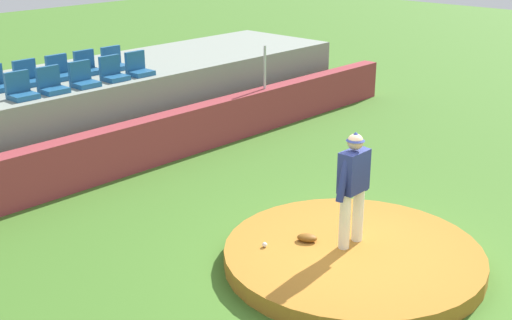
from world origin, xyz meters
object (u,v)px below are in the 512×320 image
(stadium_chair_7, at_px, (60,72))
(stadium_chair_8, at_px, (87,67))
(stadium_chair_0, at_px, (21,90))
(pitcher, at_px, (353,180))
(stadium_chair_6, at_px, (28,77))
(baseball, at_px, (265,245))
(stadium_chair_2, at_px, (83,79))
(stadium_chair_9, at_px, (114,62))
(stadium_chair_3, at_px, (113,73))
(stadium_chair_4, at_px, (138,68))
(stadium_chair_1, at_px, (51,85))
(fielding_glove, at_px, (307,238))

(stadium_chair_7, distance_m, stadium_chair_8, 0.69)
(stadium_chair_8, bearing_deg, stadium_chair_0, 23.85)
(pitcher, relative_size, stadium_chair_6, 3.45)
(baseball, bearing_deg, stadium_chair_2, 81.86)
(stadium_chair_6, xyz_separation_m, stadium_chair_9, (2.10, -0.03, 0.00))
(stadium_chair_3, relative_size, stadium_chair_6, 1.00)
(stadium_chair_9, bearing_deg, stadium_chair_7, -1.21)
(stadium_chair_2, relative_size, stadium_chair_7, 1.00)
(stadium_chair_8, bearing_deg, pitcher, 85.40)
(stadium_chair_4, relative_size, stadium_chair_7, 1.00)
(baseball, xyz_separation_m, stadium_chair_8, (1.54, 6.62, 1.45))
(pitcher, xyz_separation_m, baseball, (-0.94, 0.85, -0.96))
(stadium_chair_2, height_order, stadium_chair_8, same)
(pitcher, distance_m, stadium_chair_1, 6.61)
(fielding_glove, height_order, stadium_chair_2, stadium_chair_2)
(stadium_chair_1, height_order, stadium_chair_7, same)
(stadium_chair_4, height_order, stadium_chair_7, same)
(stadium_chair_8, bearing_deg, stadium_chair_6, 0.66)
(baseball, relative_size, stadium_chair_9, 0.15)
(stadium_chair_7, bearing_deg, stadium_chair_4, 146.30)
(pitcher, relative_size, stadium_chair_0, 3.45)
(pitcher, height_order, stadium_chair_7, stadium_chair_7)
(stadium_chair_1, bearing_deg, stadium_chair_3, -179.18)
(baseball, relative_size, stadium_chair_3, 0.15)
(fielding_glove, bearing_deg, stadium_chair_9, 137.68)
(pitcher, bearing_deg, stadium_chair_7, 89.62)
(stadium_chair_1, relative_size, stadium_chair_3, 1.00)
(stadium_chair_6, bearing_deg, stadium_chair_7, -179.77)
(stadium_chair_6, bearing_deg, pitcher, 96.27)
(fielding_glove, xyz_separation_m, stadium_chair_2, (0.24, 6.01, 1.43))
(baseball, height_order, stadium_chair_9, stadium_chair_9)
(stadium_chair_3, bearing_deg, stadium_chair_4, 179.36)
(baseball, distance_m, stadium_chair_0, 5.91)
(stadium_chair_0, height_order, stadium_chair_3, same)
(pitcher, relative_size, fielding_glove, 5.75)
(stadium_chair_2, xyz_separation_m, stadium_chair_4, (1.40, 0.03, 0.00))
(fielding_glove, xyz_separation_m, stadium_chair_9, (1.65, 6.91, 1.43))
(pitcher, distance_m, fielding_glove, 1.14)
(stadium_chair_2, relative_size, stadium_chair_3, 1.00)
(stadium_chair_6, relative_size, stadium_chair_7, 1.00)
(stadium_chair_6, bearing_deg, stadium_chair_1, 89.06)
(pitcher, xyz_separation_m, stadium_chair_0, (-1.48, 6.56, 0.49))
(stadium_chair_4, bearing_deg, stadium_chair_8, -53.78)
(fielding_glove, xyz_separation_m, stadium_chair_4, (1.64, 6.04, 1.43))
(stadium_chair_4, bearing_deg, stadium_chair_2, 1.05)
(fielding_glove, distance_m, stadium_chair_3, 6.29)
(pitcher, relative_size, stadium_chair_1, 3.45)
(stadium_chair_8, height_order, stadium_chair_9, same)
(stadium_chair_6, bearing_deg, fielding_glove, 93.71)
(stadium_chair_0, distance_m, stadium_chair_8, 2.27)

